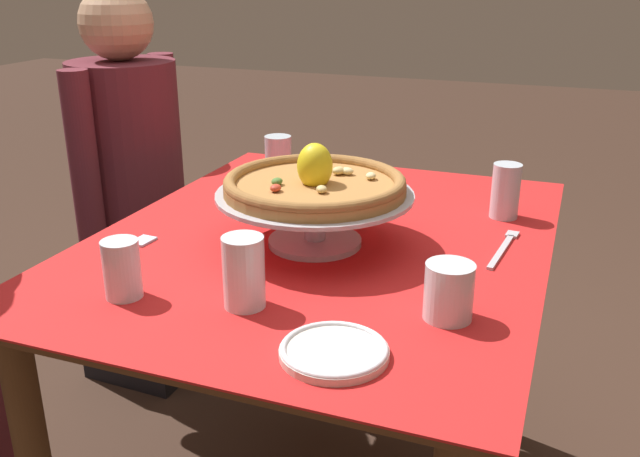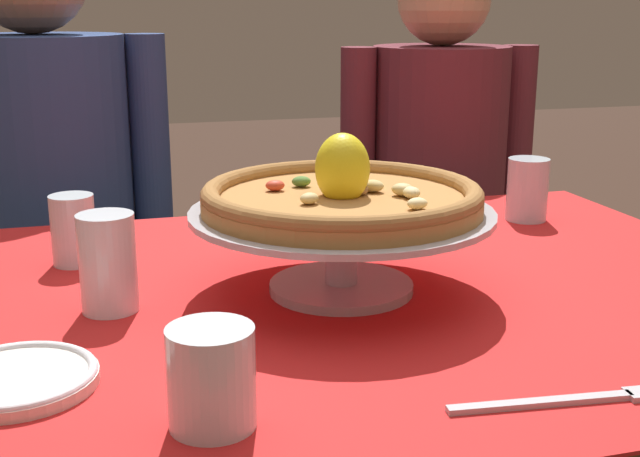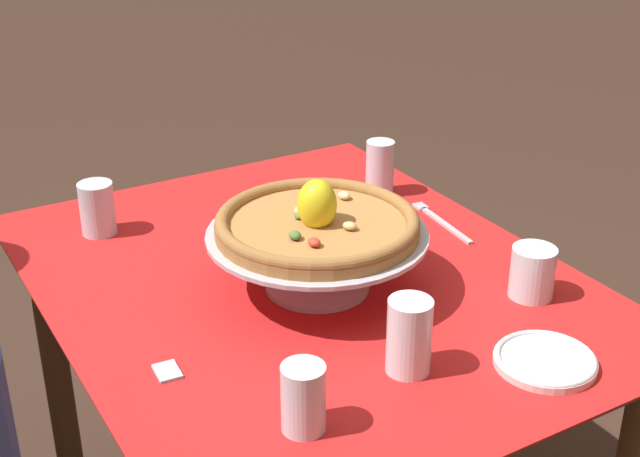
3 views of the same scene
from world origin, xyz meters
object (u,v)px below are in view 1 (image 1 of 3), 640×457
Objects in this scene: water_glass_front_right at (505,194)px; sugar_packet at (143,241)px; diner_right at (134,204)px; pizza at (316,183)px; side_plate at (334,351)px; water_glass_back_right at (278,159)px; dinner_fork at (504,247)px; water_glass_front_left at (449,294)px; water_glass_side_left at (244,277)px; pizza_stand at (316,208)px; water_glass_back_left at (122,273)px.

water_glass_front_right reaches higher than sugar_packet.
pizza is at bearing -121.36° from diner_right.
water_glass_back_right is at bearing 28.94° from side_plate.
diner_right is at bearing 72.12° from dinner_fork.
pizza reaches higher than water_glass_front_left.
pizza is 2.94× the size of water_glass_side_left.
pizza_stand is at bearing 107.38° from dinner_fork.
water_glass_front_left is at bearing -76.52° from water_glass_side_left.
water_glass_side_left is at bearing 177.35° from pizza.
water_glass_front_right is at bearing -30.27° from water_glass_side_left.
water_glass_front_right is (0.30, -0.33, -0.02)m from pizza_stand.
water_glass_side_left is at bearing -78.58° from water_glass_back_left.
pizza is at bearing -71.19° from sugar_packet.
water_glass_front_left is (-0.22, -0.31, -0.04)m from pizza_stand.
water_glass_back_left is 0.48× the size of dinner_fork.
water_glass_back_right is (0.12, 0.60, -0.01)m from water_glass_front_right.
water_glass_front_right is at bearing -2.82° from water_glass_front_left.
diner_right reaches higher than sugar_packet.
water_glass_back_left is at bearing -152.57° from sugar_packet.
dinner_fork is at bearing -116.13° from water_glass_back_right.
pizza_stand is 0.96m from diner_right.
side_plate is at bearing -132.03° from diner_right.
diner_right is at bearing 34.89° from water_glass_back_left.
water_glass_front_left reaches higher than side_plate.
water_glass_front_right is at bearing -47.96° from pizza.
water_glass_back_left is 0.76m from water_glass_back_right.
water_glass_side_left is at bearing -160.19° from water_glass_back_right.
water_glass_back_left is 1.02m from diner_right.
pizza_stand reaches higher than side_plate.
water_glass_side_left is 1.12m from diner_right.
water_glass_back_left is at bearing 82.07° from side_plate.
pizza is at bearing -16.18° from pizza_stand.
side_plate is at bearing -97.93° from water_glass_back_left.
pizza is at bearing 54.83° from water_glass_front_left.
side_plate is 0.58m from sugar_packet.
diner_right is at bearing 45.06° from water_glass_side_left.
diner_right reaches higher than water_glass_back_right.
water_glass_side_left is at bearing 137.53° from dinner_fork.
water_glass_side_left is at bearing -134.94° from diner_right.
water_glass_back_right is at bearing -6.96° from sugar_packet.
water_glass_front_right is 0.71m from side_plate.
water_glass_front_left is 0.44× the size of dinner_fork.
water_glass_side_left is (-0.29, 0.01, -0.03)m from pizza_stand.
water_glass_back_right is 0.56m from diner_right.
water_glass_front_left is (-0.22, -0.31, -0.09)m from pizza.
sugar_packet is (-0.23, 0.69, -0.00)m from dinner_fork.
water_glass_front_left is 1.32m from diner_right.
pizza_stand is 2.46× the size of side_plate.
water_glass_front_right is at bearing -41.06° from water_glass_back_left.
pizza is 0.39m from dinner_fork.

